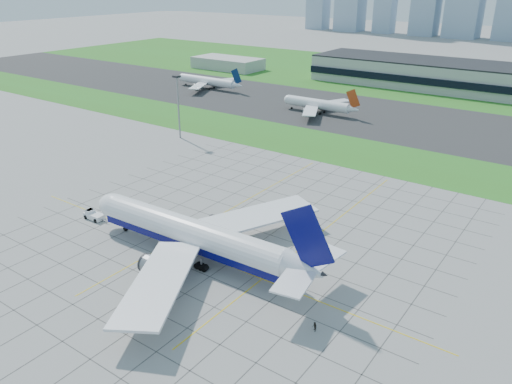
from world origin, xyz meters
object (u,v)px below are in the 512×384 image
Objects in this scene: crew_far at (315,327)px; crew_near at (138,228)px; distant_jet_1 at (319,104)px; pushback_tug at (93,215)px; light_mast at (178,99)px; airliner at (193,235)px; distant_jet_0 at (208,81)px.

crew_near is at bearing -142.32° from crew_far.
pushback_tug is at bearing -87.38° from distant_jet_1.
distant_jet_1 is at bearing 68.78° from light_mast.
crew_far is (57.10, -8.29, 0.02)m from crew_near.
crew_near is (-20.40, 0.94, -4.85)m from airliner.
distant_jet_0 is (-161.73, 158.68, 3.51)m from crew_far.
light_mast reaches higher than airliner.
crew_far is at bearing -71.07° from crew_near.
airliner is 34.98× the size of crew_far.
light_mast is 2.91× the size of pushback_tug.
distant_jet_1 is (82.51, -13.86, -0.00)m from distant_jet_0.
distant_jet_0 reaches higher than crew_far.
crew_far is (72.90, -6.44, -0.10)m from pushback_tug.
pushback_tug is (33.13, -69.31, -15.10)m from light_mast.
pushback_tug is 4.58× the size of crew_near.
light_mast is at bearing 133.58° from airliner.
distant_jet_1 reaches higher than crew_near.
distant_jet_0 is 1.07× the size of distant_jet_1.
distant_jet_0 reaches higher than pushback_tug.
pushback_tug is 0.19× the size of distant_jet_0.
light_mast is 13.36× the size of crew_near.
distant_jet_0 is (-104.64, 150.40, 3.53)m from crew_near.
pushback_tug reaches higher than crew_near.
light_mast reaches higher than crew_near.
crew_far is at bearing -6.86° from pushback_tug.
distant_jet_1 reaches higher than pushback_tug.
light_mast reaches higher than crew_far.
distant_jet_1 is at bearing 36.40° from crew_near.
light_mast reaches higher than distant_jet_0.
light_mast is 0.37× the size of airliner.
airliner reaches higher than crew_far.
distant_jet_0 is (-55.69, 82.93, -11.69)m from light_mast.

